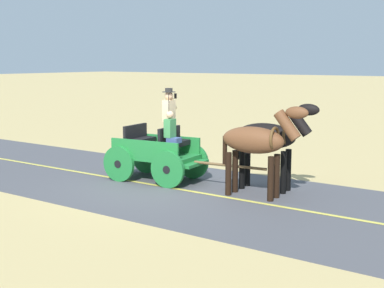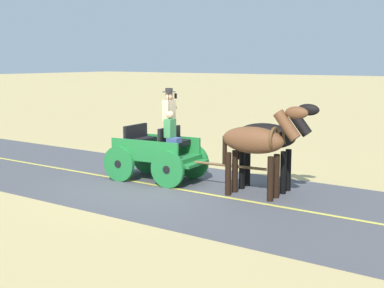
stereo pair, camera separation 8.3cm
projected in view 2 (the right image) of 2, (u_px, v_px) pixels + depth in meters
name	position (u px, v px, depth m)	size (l,w,h in m)	color
ground_plane	(159.00, 186.00, 14.05)	(200.00, 200.00, 0.00)	tan
road_surface	(159.00, 186.00, 14.05)	(5.52, 160.00, 0.01)	#4C4C51
road_centre_stripe	(159.00, 186.00, 14.05)	(0.12, 160.00, 0.00)	#DBCC4C
horse_drawn_carriage	(159.00, 151.00, 14.62)	(1.66, 4.52, 2.50)	#1E7233
horse_near_side	(270.00, 138.00, 13.40)	(0.75, 2.14, 2.21)	black
horse_off_side	(257.00, 142.00, 12.71)	(0.69, 2.14, 2.21)	brown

